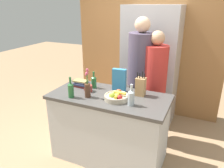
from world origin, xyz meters
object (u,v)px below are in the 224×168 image
object	(u,v)px
fruit_bowl	(117,97)
cereal_box	(119,80)
book_stack	(81,83)
person_in_blue	(154,83)
person_at_sink	(140,74)
bottle_oil	(71,89)
coffee_mug	(89,88)
bottle_wine	(94,81)
refrigerator	(150,66)
bottle_vinegar	(131,97)
knife_block	(141,87)
flower_vase	(87,87)

from	to	relation	value
fruit_bowl	cereal_box	size ratio (longest dim) A/B	0.99
book_stack	person_in_blue	size ratio (longest dim) A/B	0.13
fruit_bowl	person_at_sink	xyz separation A→B (m)	(0.06, 0.72, 0.07)
book_stack	person_at_sink	bearing A→B (deg)	37.55
person_in_blue	bottle_oil	bearing A→B (deg)	-157.58
book_stack	person_in_blue	xyz separation A→B (m)	(0.89, 0.48, -0.02)
coffee_mug	bottle_oil	xyz separation A→B (m)	(-0.10, -0.25, 0.06)
cereal_box	book_stack	size ratio (longest dim) A/B	1.38
cereal_box	person_at_sink	world-z (taller)	person_at_sink
book_stack	bottle_wine	distance (m)	0.19
refrigerator	bottle_vinegar	distance (m)	1.42
coffee_mug	bottle_oil	size ratio (longest dim) A/B	0.48
coffee_mug	book_stack	distance (m)	0.21
knife_block	bottle_oil	xyz separation A→B (m)	(-0.74, -0.40, -0.01)
refrigerator	person_in_blue	bearing A→B (deg)	-70.28
fruit_bowl	book_stack	distance (m)	0.64
fruit_bowl	bottle_oil	distance (m)	0.55
knife_block	bottle_wine	distance (m)	0.64
knife_block	cereal_box	size ratio (longest dim) A/B	1.05
flower_vase	bottle_oil	world-z (taller)	flower_vase
person_at_sink	person_in_blue	size ratio (longest dim) A/B	1.10
bottle_oil	bottle_vinegar	world-z (taller)	bottle_oil
refrigerator	flower_vase	distance (m)	1.47
bottle_oil	person_in_blue	bearing A→B (deg)	46.35
refrigerator	book_stack	world-z (taller)	refrigerator
cereal_box	coffee_mug	xyz separation A→B (m)	(-0.35, -0.19, -0.10)
refrigerator	bottle_wine	distance (m)	1.21
knife_block	bottle_vinegar	distance (m)	0.31
knife_block	cereal_box	bearing A→B (deg)	173.16
fruit_bowl	book_stack	xyz separation A→B (m)	(-0.61, 0.20, 0.00)
bottle_vinegar	person_in_blue	xyz separation A→B (m)	(0.08, 0.75, -0.08)
flower_vase	bottle_oil	bearing A→B (deg)	-153.46
coffee_mug	bottle_oil	distance (m)	0.27
refrigerator	book_stack	xyz separation A→B (m)	(-0.66, -1.14, -0.03)
refrigerator	cereal_box	world-z (taller)	refrigerator
book_stack	bottle_vinegar	world-z (taller)	bottle_vinegar
flower_vase	coffee_mug	world-z (taller)	flower_vase
cereal_box	book_stack	distance (m)	0.54
knife_block	bottle_oil	distance (m)	0.84
refrigerator	bottle_oil	size ratio (longest dim) A/B	7.56
flower_vase	fruit_bowl	bearing A→B (deg)	11.10
flower_vase	bottle_wine	world-z (taller)	flower_vase
knife_block	person_at_sink	distance (m)	0.50
person_at_sink	bottle_oil	bearing A→B (deg)	-136.44
book_stack	bottle_wine	size ratio (longest dim) A/B	0.93
flower_vase	bottle_vinegar	size ratio (longest dim) A/B	1.46
bottle_wine	person_at_sink	distance (m)	0.69
coffee_mug	person_in_blue	distance (m)	0.93
fruit_bowl	bottle_vinegar	xyz separation A→B (m)	(0.20, -0.06, 0.06)
fruit_bowl	coffee_mug	xyz separation A→B (m)	(-0.43, 0.09, 0.00)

